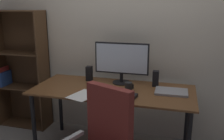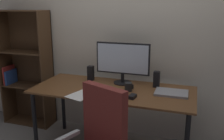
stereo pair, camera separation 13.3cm
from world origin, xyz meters
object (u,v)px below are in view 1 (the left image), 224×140
(monitor, at_px, (122,60))
(bookshelf, at_px, (22,70))
(speaker_left, at_px, (89,73))
(speaker_right, at_px, (156,79))
(desk, at_px, (113,96))
(coffee_mug, at_px, (129,86))
(mouse, at_px, (134,96))
(keyboard, at_px, (110,94))
(laptop, at_px, (171,92))

(monitor, distance_m, bookshelf, 1.40)
(speaker_left, relative_size, speaker_right, 1.00)
(desk, distance_m, bookshelf, 1.39)
(coffee_mug, distance_m, bookshelf, 1.55)
(monitor, xyz_separation_m, mouse, (0.22, -0.41, -0.25))
(keyboard, relative_size, speaker_right, 1.71)
(monitor, xyz_separation_m, bookshelf, (-1.38, 0.14, -0.24))
(keyboard, height_order, speaker_right, speaker_right)
(keyboard, relative_size, coffee_mug, 3.15)
(monitor, distance_m, speaker_right, 0.42)
(speaker_right, bearing_deg, monitor, 178.82)
(bookshelf, bearing_deg, speaker_right, -4.88)
(mouse, bearing_deg, desk, 152.49)
(keyboard, height_order, laptop, laptop)
(mouse, bearing_deg, coffee_mug, 124.42)
(bookshelf, bearing_deg, desk, -15.25)
(speaker_right, bearing_deg, bookshelf, 175.12)
(monitor, bearing_deg, keyboard, -92.10)
(coffee_mug, bearing_deg, laptop, 6.72)
(desk, bearing_deg, speaker_right, 27.14)
(speaker_left, height_order, speaker_right, same)
(monitor, bearing_deg, coffee_mug, -60.19)
(desk, bearing_deg, speaker_left, 147.88)
(bookshelf, bearing_deg, coffee_mug, -13.82)
(bookshelf, bearing_deg, speaker_left, -8.57)
(mouse, distance_m, bookshelf, 1.69)
(speaker_left, bearing_deg, keyboard, -47.71)
(laptop, relative_size, speaker_right, 1.88)
(desk, height_order, coffee_mug, coffee_mug)
(desk, distance_m, speaker_left, 0.44)
(speaker_right, bearing_deg, mouse, -111.76)
(laptop, relative_size, speaker_left, 1.88)
(keyboard, bearing_deg, speaker_left, 130.87)
(coffee_mug, relative_size, laptop, 0.29)
(monitor, distance_m, keyboard, 0.48)
(desk, relative_size, bookshelf, 1.10)
(speaker_left, bearing_deg, bookshelf, 171.43)
(desk, xyz_separation_m, bookshelf, (-1.34, 0.36, 0.10))
(desk, distance_m, coffee_mug, 0.21)
(desk, xyz_separation_m, mouse, (0.26, -0.19, 0.09))
(laptop, distance_m, bookshelf, 1.96)
(keyboard, bearing_deg, monitor, 86.48)
(monitor, bearing_deg, mouse, -62.24)
(laptop, xyz_separation_m, bookshelf, (-1.93, 0.32, 0.01))
(mouse, bearing_deg, laptop, 44.15)
(keyboard, xyz_separation_m, coffee_mug, (0.15, 0.18, 0.04))
(monitor, relative_size, bookshelf, 0.39)
(speaker_left, relative_size, bookshelf, 0.11)
(speaker_left, distance_m, speaker_right, 0.76)
(mouse, relative_size, coffee_mug, 1.04)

